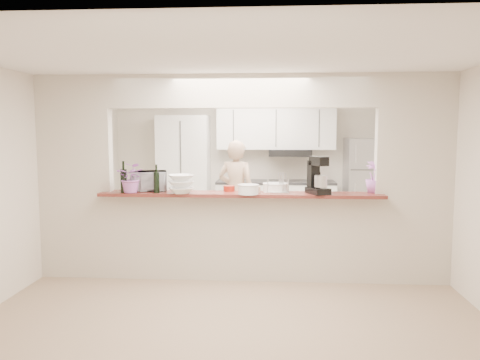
# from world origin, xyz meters

# --- Properties ---
(floor) EXTENTS (6.00, 6.00, 0.00)m
(floor) POSITION_xyz_m (0.00, 0.00, 0.00)
(floor) COLOR tan
(floor) RESTS_ON ground
(tile_overlay) EXTENTS (5.00, 2.90, 0.01)m
(tile_overlay) POSITION_xyz_m (0.00, 1.55, 0.01)
(tile_overlay) COLOR beige
(tile_overlay) RESTS_ON floor
(partition) EXTENTS (5.00, 0.15, 2.50)m
(partition) POSITION_xyz_m (0.00, 0.00, 1.48)
(partition) COLOR beige
(partition) RESTS_ON floor
(bar_counter) EXTENTS (3.40, 0.38, 1.09)m
(bar_counter) POSITION_xyz_m (0.00, -0.00, 0.58)
(bar_counter) COLOR beige
(bar_counter) RESTS_ON floor
(kitchen_cabinets) EXTENTS (3.15, 0.62, 2.25)m
(kitchen_cabinets) POSITION_xyz_m (-0.19, 2.72, 0.97)
(kitchen_cabinets) COLOR white
(kitchen_cabinets) RESTS_ON floor
(refrigerator) EXTENTS (0.75, 0.70, 1.70)m
(refrigerator) POSITION_xyz_m (2.05, 2.65, 0.85)
(refrigerator) COLOR #A9A9AE
(refrigerator) RESTS_ON floor
(flower_left) EXTENTS (0.36, 0.33, 0.36)m
(flower_left) POSITION_xyz_m (-1.30, -0.15, 1.27)
(flower_left) COLOR #D16EB7
(flower_left) RESTS_ON bar_counter
(wine_bottle_a) EXTENTS (0.08, 0.08, 0.38)m
(wine_bottle_a) POSITION_xyz_m (-1.40, -0.15, 1.24)
(wine_bottle_a) COLOR black
(wine_bottle_a) RESTS_ON bar_counter
(wine_bottle_b) EXTENTS (0.07, 0.07, 0.34)m
(wine_bottle_b) POSITION_xyz_m (-1.00, -0.15, 1.22)
(wine_bottle_b) COLOR black
(wine_bottle_b) RESTS_ON bar_counter
(toaster_oven) EXTENTS (0.50, 0.40, 0.24)m
(toaster_oven) POSITION_xyz_m (-1.15, 0.05, 1.21)
(toaster_oven) COLOR #B0B0B5
(toaster_oven) RESTS_ON bar_counter
(serving_bowls) EXTENTS (0.38, 0.38, 0.22)m
(serving_bowls) POSITION_xyz_m (-0.70, -0.17, 1.20)
(serving_bowls) COLOR white
(serving_bowls) RESTS_ON bar_counter
(plate_stack_a) EXTENTS (0.25, 0.25, 0.11)m
(plate_stack_a) POSITION_xyz_m (0.10, -0.19, 1.15)
(plate_stack_a) COLOR white
(plate_stack_a) RESTS_ON bar_counter
(plate_stack_b) EXTENTS (0.31, 0.31, 0.11)m
(plate_stack_b) POSITION_xyz_m (0.42, 0.03, 1.14)
(plate_stack_b) COLOR white
(plate_stack_b) RESTS_ON bar_counter
(red_bowl) EXTENTS (0.14, 0.14, 0.07)m
(red_bowl) POSITION_xyz_m (-0.15, 0.08, 1.12)
(red_bowl) COLOR maroon
(red_bowl) RESTS_ON bar_counter
(tan_bowl) EXTENTS (0.16, 0.16, 0.07)m
(tan_bowl) POSITION_xyz_m (0.16, -0.03, 1.13)
(tan_bowl) COLOR tan
(tan_bowl) RESTS_ON bar_counter
(utensil_caddy) EXTENTS (0.27, 0.17, 0.25)m
(utensil_caddy) POSITION_xyz_m (0.45, -0.06, 1.19)
(utensil_caddy) COLOR silver
(utensil_caddy) RESTS_ON bar_counter
(stand_mixer) EXTENTS (0.29, 0.35, 0.44)m
(stand_mixer) POSITION_xyz_m (0.91, -0.10, 1.29)
(stand_mixer) COLOR black
(stand_mixer) RESTS_ON bar_counter
(flower_right) EXTENTS (0.27, 0.27, 0.38)m
(flower_right) POSITION_xyz_m (1.60, 0.05, 1.28)
(flower_right) COLOR #BB6ECD
(flower_right) RESTS_ON bar_counter
(person) EXTENTS (0.71, 0.58, 1.68)m
(person) POSITION_xyz_m (-0.18, 1.69, 0.84)
(person) COLOR tan
(person) RESTS_ON floor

